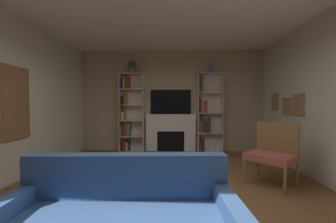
{
  "coord_description": "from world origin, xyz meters",
  "views": [
    {
      "loc": [
        0.17,
        -2.76,
        1.33
      ],
      "look_at": [
        0.0,
        1.26,
        1.2
      ],
      "focal_mm": 21.89,
      "sensor_mm": 36.0,
      "label": 1
    }
  ],
  "objects_px": {
    "bookshelf_left": "(129,114)",
    "potted_plant": "(132,67)",
    "fireplace": "(171,132)",
    "armchair": "(272,152)",
    "bookshelf_right": "(207,116)",
    "vase_with_flowers": "(210,68)",
    "tv": "(171,102)"
  },
  "relations": [
    {
      "from": "vase_with_flowers",
      "to": "armchair",
      "type": "bearing_deg",
      "value": -73.11
    },
    {
      "from": "bookshelf_left",
      "to": "armchair",
      "type": "bearing_deg",
      "value": -37.68
    },
    {
      "from": "bookshelf_left",
      "to": "armchair",
      "type": "height_order",
      "value": "bookshelf_left"
    },
    {
      "from": "fireplace",
      "to": "armchair",
      "type": "distance_m",
      "value": 2.92
    },
    {
      "from": "fireplace",
      "to": "armchair",
      "type": "relative_size",
      "value": 1.46
    },
    {
      "from": "fireplace",
      "to": "bookshelf_right",
      "type": "distance_m",
      "value": 1.12
    },
    {
      "from": "bookshelf_left",
      "to": "potted_plant",
      "type": "relative_size",
      "value": 6.32
    },
    {
      "from": "tv",
      "to": "bookshelf_right",
      "type": "relative_size",
      "value": 0.52
    },
    {
      "from": "bookshelf_left",
      "to": "potted_plant",
      "type": "bearing_deg",
      "value": -19.22
    },
    {
      "from": "potted_plant",
      "to": "armchair",
      "type": "bearing_deg",
      "value": -38.13
    },
    {
      "from": "potted_plant",
      "to": "armchair",
      "type": "distance_m",
      "value": 4.12
    },
    {
      "from": "fireplace",
      "to": "vase_with_flowers",
      "type": "distance_m",
      "value": 2.1
    },
    {
      "from": "bookshelf_right",
      "to": "vase_with_flowers",
      "type": "distance_m",
      "value": 1.33
    },
    {
      "from": "tv",
      "to": "bookshelf_right",
      "type": "height_order",
      "value": "bookshelf_right"
    },
    {
      "from": "fireplace",
      "to": "armchair",
      "type": "height_order",
      "value": "fireplace"
    },
    {
      "from": "armchair",
      "to": "fireplace",
      "type": "bearing_deg",
      "value": 127.66
    },
    {
      "from": "bookshelf_left",
      "to": "bookshelf_right",
      "type": "height_order",
      "value": "same"
    },
    {
      "from": "fireplace",
      "to": "potted_plant",
      "type": "bearing_deg",
      "value": -177.4
    },
    {
      "from": "tv",
      "to": "armchair",
      "type": "xyz_separation_m",
      "value": [
        1.79,
        -2.38,
        -0.88
      ]
    },
    {
      "from": "potted_plant",
      "to": "vase_with_flowers",
      "type": "distance_m",
      "value": 2.2
    },
    {
      "from": "armchair",
      "to": "potted_plant",
      "type": "bearing_deg",
      "value": 141.87
    },
    {
      "from": "fireplace",
      "to": "vase_with_flowers",
      "type": "relative_size",
      "value": 3.69
    },
    {
      "from": "tv",
      "to": "potted_plant",
      "type": "distance_m",
      "value": 1.49
    },
    {
      "from": "tv",
      "to": "bookshelf_left",
      "type": "relative_size",
      "value": 0.52
    },
    {
      "from": "fireplace",
      "to": "bookshelf_right",
      "type": "xyz_separation_m",
      "value": [
        1.02,
        -0.01,
        0.47
      ]
    },
    {
      "from": "bookshelf_right",
      "to": "potted_plant",
      "type": "xyz_separation_m",
      "value": [
        -2.12,
        -0.04,
        1.39
      ]
    },
    {
      "from": "vase_with_flowers",
      "to": "bookshelf_left",
      "type": "bearing_deg",
      "value": 179.26
    },
    {
      "from": "tv",
      "to": "armchair",
      "type": "height_order",
      "value": "tv"
    },
    {
      "from": "fireplace",
      "to": "armchair",
      "type": "xyz_separation_m",
      "value": [
        1.79,
        -2.31,
        -0.01
      ]
    },
    {
      "from": "tv",
      "to": "vase_with_flowers",
      "type": "relative_size",
      "value": 2.84
    },
    {
      "from": "bookshelf_left",
      "to": "armchair",
      "type": "relative_size",
      "value": 2.16
    },
    {
      "from": "bookshelf_right",
      "to": "potted_plant",
      "type": "height_order",
      "value": "potted_plant"
    }
  ]
}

